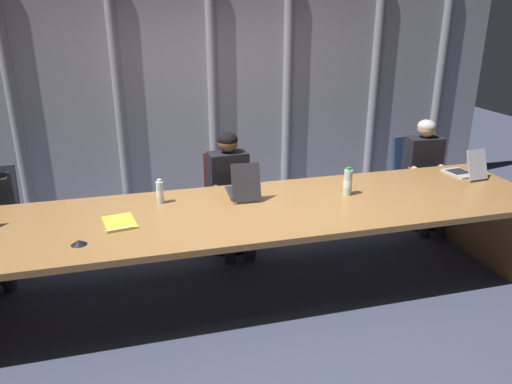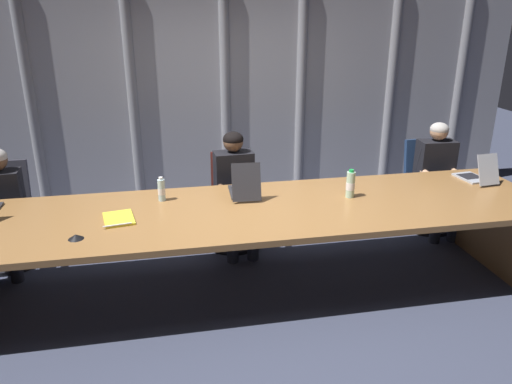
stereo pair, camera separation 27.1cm
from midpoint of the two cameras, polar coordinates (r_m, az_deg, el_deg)
name	(u,v)px [view 2 (the right image)]	position (r m, az deg, el deg)	size (l,w,h in m)	color
ground_plane	(252,288)	(4.30, 1.43, -11.19)	(15.06, 15.06, 0.00)	#383D51
conference_table	(252,223)	(4.01, 1.50, -3.62)	(5.01, 1.23, 0.75)	olive
curtain_backdrop	(218,91)	(5.93, -3.16, 11.72)	(7.53, 0.17, 2.72)	#9999A0
laptop_left_mid	(244,189)	(4.22, 0.47, 0.37)	(0.26, 0.44, 0.33)	#2D2D33
laptop_center	(476,175)	(5.09, 25.75, 1.77)	(0.25, 0.42, 0.29)	#A8ADB7
office_chair_left_end	(7,226)	(5.12, -25.76, -3.66)	(0.60, 0.60, 0.93)	#2D2D38
office_chair_left_mid	(233,210)	(4.99, -1.13, -2.19)	(0.60, 0.60, 0.91)	#511E19
office_chair_center	(427,195)	(5.74, 20.65, -0.36)	(0.60, 0.60, 0.94)	navy
person_left_end	(1,203)	(4.86, -26.26, -1.21)	(0.38, 0.56, 1.12)	black
person_left_mid	(236,185)	(4.73, -0.75, 0.77)	(0.40, 0.56, 1.17)	black
person_center	(438,173)	(5.52, 21.78, 2.11)	(0.41, 0.56, 1.17)	black
water_bottle_primary	(350,185)	(4.27, 12.77, 0.83)	(0.08, 0.08, 0.25)	#ADD1B2
water_bottle_secondary	(162,190)	(4.15, -9.14, 0.20)	(0.06, 0.06, 0.21)	silver
conference_mic_left_side	(76,237)	(3.62, -18.30, -5.01)	(0.11, 0.11, 0.04)	black
spiral_notepad	(119,219)	(3.86, -13.81, -3.08)	(0.27, 0.34, 0.03)	yellow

